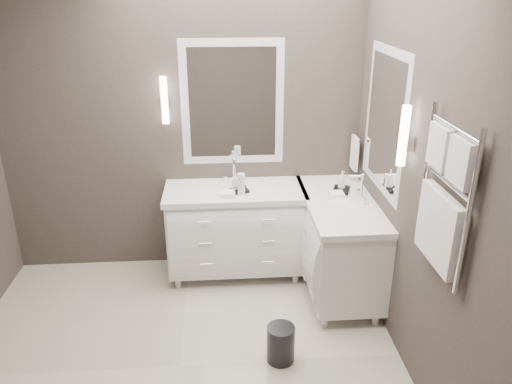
{
  "coord_description": "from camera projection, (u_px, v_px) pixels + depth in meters",
  "views": [
    {
      "loc": [
        0.33,
        -2.83,
        2.51
      ],
      "look_at": [
        0.6,
        0.7,
        1.03
      ],
      "focal_mm": 35.0,
      "sensor_mm": 36.0,
      "label": 1
    }
  ],
  "objects": [
    {
      "name": "floor",
      "position": [
        180.0,
        367.0,
        3.55
      ],
      "size": [
        3.2,
        3.0,
        0.01
      ],
      "primitive_type": "cube",
      "color": "beige",
      "rests_on": "ground"
    },
    {
      "name": "wall_back",
      "position": [
        182.0,
        126.0,
        4.41
      ],
      "size": [
        3.2,
        0.01,
        2.7
      ],
      "primitive_type": "cube",
      "color": "#413834",
      "rests_on": "floor"
    },
    {
      "name": "wall_front",
      "position": [
        126.0,
        366.0,
        1.64
      ],
      "size": [
        3.2,
        0.01,
        2.7
      ],
      "primitive_type": "cube",
      "color": "#413834",
      "rests_on": "floor"
    },
    {
      "name": "wall_right",
      "position": [
        424.0,
        184.0,
        3.14
      ],
      "size": [
        0.01,
        3.0,
        2.7
      ],
      "primitive_type": "cube",
      "color": "#413834",
      "rests_on": "floor"
    },
    {
      "name": "vanity_back",
      "position": [
        236.0,
        226.0,
        4.52
      ],
      "size": [
        1.24,
        0.59,
        0.97
      ],
      "color": "white",
      "rests_on": "floor"
    },
    {
      "name": "vanity_right",
      "position": [
        339.0,
        239.0,
        4.28
      ],
      "size": [
        0.59,
        1.24,
        0.97
      ],
      "color": "white",
      "rests_on": "floor"
    },
    {
      "name": "mirror_back",
      "position": [
        232.0,
        103.0,
        4.35
      ],
      "size": [
        0.9,
        0.02,
        1.1
      ],
      "color": "white",
      "rests_on": "wall_back"
    },
    {
      "name": "mirror_right",
      "position": [
        385.0,
        121.0,
        3.8
      ],
      "size": [
        0.02,
        0.9,
        1.1
      ],
      "color": "white",
      "rests_on": "wall_right"
    },
    {
      "name": "sconce_back",
      "position": [
        164.0,
        101.0,
        4.24
      ],
      "size": [
        0.06,
        0.06,
        0.4
      ],
      "color": "white",
      "rests_on": "wall_back"
    },
    {
      "name": "sconce_right",
      "position": [
        404.0,
        137.0,
        3.24
      ],
      "size": [
        0.06,
        0.06,
        0.4
      ],
      "color": "white",
      "rests_on": "wall_right"
    },
    {
      "name": "towel_bar_corner",
      "position": [
        355.0,
        152.0,
        4.48
      ],
      "size": [
        0.03,
        0.22,
        0.3
      ],
      "color": "white",
      "rests_on": "wall_right"
    },
    {
      "name": "towel_ladder",
      "position": [
        443.0,
        204.0,
        2.75
      ],
      "size": [
        0.06,
        0.58,
        0.9
      ],
      "color": "white",
      "rests_on": "wall_right"
    },
    {
      "name": "waste_bin",
      "position": [
        281.0,
        344.0,
        3.56
      ],
      "size": [
        0.25,
        0.25,
        0.28
      ],
      "primitive_type": "cylinder",
      "rotation": [
        0.0,
        0.0,
        0.31
      ],
      "color": "black",
      "rests_on": "floor"
    },
    {
      "name": "amenity_tray_back",
      "position": [
        239.0,
        191.0,
        4.31
      ],
      "size": [
        0.18,
        0.15,
        0.02
      ],
      "primitive_type": "cube",
      "rotation": [
        0.0,
        0.0,
        0.32
      ],
      "color": "black",
      "rests_on": "vanity_back"
    },
    {
      "name": "amenity_tray_right",
      "position": [
        341.0,
        190.0,
        4.32
      ],
      "size": [
        0.19,
        0.21,
        0.03
      ],
      "primitive_type": "cube",
      "rotation": [
        0.0,
        0.0,
        -0.34
      ],
      "color": "black",
      "rests_on": "vanity_right"
    },
    {
      "name": "water_bottle",
      "position": [
        241.0,
        184.0,
        4.23
      ],
      "size": [
        0.09,
        0.09,
        0.19
      ],
      "primitive_type": "cylinder",
      "rotation": [
        0.0,
        0.0,
        0.4
      ],
      "color": "silver",
      "rests_on": "vanity_back"
    },
    {
      "name": "soap_bottle_a",
      "position": [
        235.0,
        181.0,
        4.3
      ],
      "size": [
        0.07,
        0.07,
        0.14
      ],
      "primitive_type": "imported",
      "rotation": [
        0.0,
        0.0,
        -0.04
      ],
      "color": "white",
      "rests_on": "amenity_tray_back"
    },
    {
      "name": "soap_bottle_b",
      "position": [
        243.0,
        186.0,
        4.27
      ],
      "size": [
        0.08,
        0.08,
        0.09
      ],
      "primitive_type": "imported",
      "rotation": [
        0.0,
        0.0,
        -0.12
      ],
      "color": "black",
      "rests_on": "amenity_tray_back"
    },
    {
      "name": "soap_bottle_c",
      "position": [
        342.0,
        180.0,
        4.29
      ],
      "size": [
        0.08,
        0.08,
        0.16
      ],
      "primitive_type": "imported",
      "rotation": [
        0.0,
        0.0,
        0.33
      ],
      "color": "white",
      "rests_on": "amenity_tray_right"
    }
  ]
}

